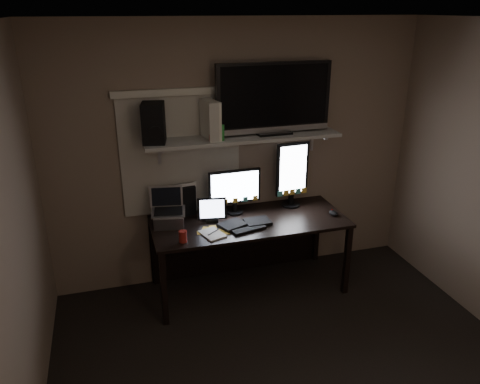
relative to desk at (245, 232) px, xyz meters
name	(u,v)px	position (x,y,z in m)	size (l,w,h in m)	color
ceiling	(335,21)	(0.00, -1.55, 1.95)	(3.60, 3.60, 0.00)	silver
back_wall	(238,155)	(0.00, 0.25, 0.70)	(3.60, 3.60, 0.00)	#7C6959
window_blinds	(181,155)	(-0.55, 0.24, 0.75)	(1.10, 0.02, 1.10)	beige
desk	(245,232)	(0.00, 0.00, 0.00)	(1.80, 0.75, 0.73)	black
wall_shelf	(243,138)	(0.00, 0.08, 0.91)	(1.80, 0.35, 0.03)	#A4A5A0
monitor_landscape	(235,191)	(-0.09, 0.07, 0.40)	(0.50, 0.05, 0.44)	black
monitor_portrait	(292,174)	(0.50, 0.09, 0.50)	(0.33, 0.06, 0.66)	black
keyboard	(245,223)	(-0.07, -0.21, 0.19)	(0.47, 0.19, 0.03)	black
mouse	(333,213)	(0.80, -0.24, 0.20)	(0.07, 0.11, 0.04)	black
notepad	(212,234)	(-0.40, -0.32, 0.18)	(0.16, 0.23, 0.01)	silver
tablet	(212,210)	(-0.34, -0.05, 0.29)	(0.26, 0.11, 0.23)	black
file_sorter	(183,199)	(-0.57, 0.19, 0.33)	(0.24, 0.11, 0.30)	black
laptop	(168,209)	(-0.73, -0.03, 0.34)	(0.30, 0.24, 0.33)	#A4A4A8
cup	(183,236)	(-0.66, -0.37, 0.23)	(0.07, 0.07, 0.10)	maroon
sticky_notes	(216,230)	(-0.35, -0.23, 0.18)	(0.28, 0.20, 0.00)	yellow
tv	(274,99)	(0.29, 0.09, 1.25)	(1.07, 0.19, 0.64)	black
game_console	(210,120)	(-0.30, 0.08, 1.10)	(0.09, 0.28, 0.34)	beige
speaker	(154,123)	(-0.80, 0.09, 1.10)	(0.19, 0.23, 0.34)	black
bottles	(217,133)	(-0.27, -0.01, 1.00)	(0.22, 0.05, 0.14)	#A50F0C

